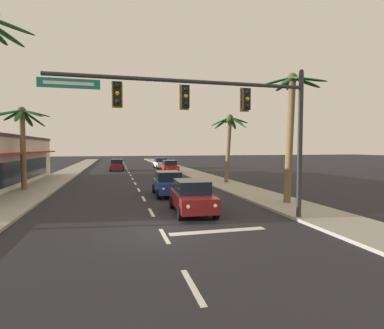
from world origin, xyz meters
TOP-DOWN VIEW (x-y plane):
  - ground_plane at (0.00, 0.00)m, footprint 220.00×220.00m
  - sidewalk_right at (7.80, 20.00)m, footprint 3.20×110.00m
  - sidewalk_left at (-7.80, 20.00)m, footprint 3.20×110.00m
  - lane_markings at (0.46, 19.85)m, footprint 4.28×88.40m
  - traffic_signal_mast at (2.73, 0.33)m, footprint 11.13×0.41m
  - sedan_lead_at_stop_bar at (2.02, 2.97)m, footprint 2.11×4.51m
  - sedan_third_in_queue at (1.81, 8.95)m, footprint 2.03×4.48m
  - sedan_oncoming_far at (-1.52, 32.92)m, footprint 2.06×4.50m
  - sedan_parked_nearest_kerb at (5.29, 36.26)m, footprint 2.07×4.50m
  - sedan_parked_mid_kerb at (5.13, 27.02)m, footprint 2.01×4.48m
  - palm_left_second at (-8.55, 13.49)m, footprint 4.13×3.70m
  - palm_right_nearest at (8.14, 3.75)m, footprint 3.72×3.74m
  - palm_right_second at (8.46, 14.42)m, footprint 3.73×3.74m

SIDE VIEW (x-z plane):
  - ground_plane at x=0.00m, z-range 0.00..0.00m
  - lane_markings at x=0.46m, z-range 0.00..0.01m
  - sidewalk_right at x=7.80m, z-range 0.00..0.14m
  - sidewalk_left at x=-7.80m, z-range 0.00..0.14m
  - sedan_lead_at_stop_bar at x=2.02m, z-range 0.01..1.69m
  - sedan_third_in_queue at x=1.81m, z-range 0.01..1.69m
  - sedan_oncoming_far at x=-1.52m, z-range 0.01..1.69m
  - sedan_parked_nearest_kerb at x=5.29m, z-range 0.01..1.69m
  - sedan_parked_mid_kerb at x=5.13m, z-range 0.01..1.69m
  - palm_left_second at x=-8.55m, z-range 1.37..7.80m
  - palm_right_second at x=8.46m, z-range 1.45..7.86m
  - traffic_signal_mast at x=2.73m, z-range 1.50..8.41m
  - palm_right_nearest at x=8.14m, z-range 1.41..9.05m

